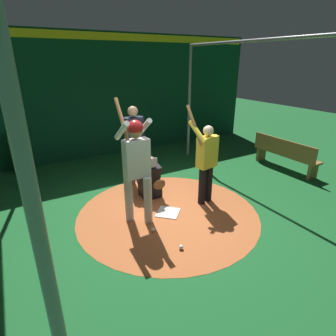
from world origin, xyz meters
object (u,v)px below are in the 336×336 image
object	(u,v)px
umpire	(134,141)
baseball_0	(153,230)
baseball_1	(128,200)
baseball_2	(181,247)
bat_rack	(13,154)
home_plate	(168,212)
catcher	(151,181)
visitor	(206,159)
bench	(285,153)
batter	(136,162)

from	to	relation	value
umpire	baseball_0	size ratio (longest dim) A/B	25.07
baseball_1	baseball_2	bearing A→B (deg)	3.03
bat_rack	baseball_1	size ratio (longest dim) A/B	14.20
home_plate	catcher	bearing A→B (deg)	177.44
home_plate	baseball_2	bearing A→B (deg)	-19.99
home_plate	baseball_0	bearing A→B (deg)	-52.39
bat_rack	baseball_1	bearing A→B (deg)	31.89
bat_rack	baseball_0	size ratio (longest dim) A/B	14.20
umpire	bat_rack	size ratio (longest dim) A/B	1.77
umpire	baseball_1	world-z (taller)	umpire
visitor	catcher	bearing A→B (deg)	-142.08
catcher	umpire	distance (m)	1.08
baseball_1	bench	bearing A→B (deg)	84.53
catcher	bench	size ratio (longest dim) A/B	0.50
batter	umpire	distance (m)	1.72
catcher	umpire	size ratio (longest dim) A/B	0.51
baseball_1	baseball_2	world-z (taller)	same
visitor	bat_rack	distance (m)	5.17
catcher	visitor	distance (m)	1.30
umpire	baseball_1	xyz separation A→B (m)	(0.79, -0.54, -1.01)
home_plate	bat_rack	size ratio (longest dim) A/B	0.40
visitor	baseball_1	distance (m)	1.85
baseball_1	catcher	bearing A→B (deg)	84.78
home_plate	bat_rack	world-z (taller)	bat_rack
bat_rack	baseball_2	world-z (taller)	bat_rack
catcher	visitor	size ratio (longest dim) A/B	0.47
catcher	baseball_2	world-z (taller)	catcher
bat_rack	umpire	bearing A→B (deg)	46.82
batter	umpire	bearing A→B (deg)	157.40
baseball_0	batter	bearing A→B (deg)	-171.76
baseball_0	umpire	bearing A→B (deg)	163.85
batter	catcher	bearing A→B (deg)	139.02
umpire	baseball_1	distance (m)	1.39
baseball_1	baseball_2	size ratio (longest dim) A/B	1.00
home_plate	baseball_0	size ratio (longest dim) A/B	5.68
bat_rack	bench	bearing A→B (deg)	60.80
batter	catcher	size ratio (longest dim) A/B	2.36
umpire	bench	world-z (taller)	umpire
home_plate	bat_rack	xyz separation A→B (m)	(-3.94, -2.42, 0.48)
home_plate	batter	size ratio (longest dim) A/B	0.19
baseball_0	baseball_1	world-z (taller)	same
batter	umpire	xyz separation A→B (m)	(-1.58, 0.66, -0.12)
home_plate	baseball_2	distance (m)	1.14
umpire	visitor	xyz separation A→B (m)	(1.61, 0.85, -0.10)
batter	baseball_2	bearing A→B (deg)	11.21
bat_rack	baseball_0	distance (m)	4.77
baseball_1	visitor	bearing A→B (deg)	59.44
baseball_2	batter	bearing A→B (deg)	-168.79
bench	visitor	bearing A→B (deg)	-82.42
baseball_0	baseball_1	distance (m)	1.25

